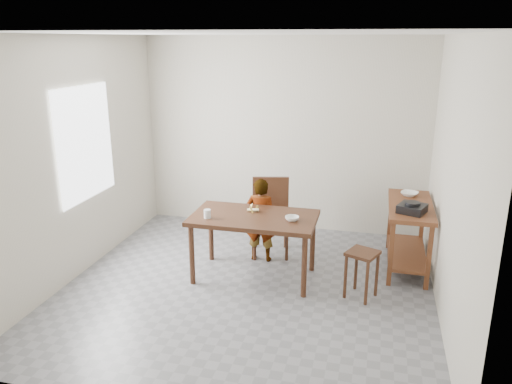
% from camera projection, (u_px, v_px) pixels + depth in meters
% --- Properties ---
extents(floor, '(4.00, 4.00, 0.04)m').
position_uv_depth(floor, '(247.00, 290.00, 5.54)').
color(floor, slate).
rests_on(floor, ground).
extents(ceiling, '(4.00, 4.00, 0.04)m').
position_uv_depth(ceiling, '(246.00, 31.00, 4.73)').
color(ceiling, white).
rests_on(ceiling, wall_back).
extents(wall_back, '(4.00, 0.04, 2.70)m').
position_uv_depth(wall_back, '(284.00, 135.00, 7.01)').
color(wall_back, beige).
rests_on(wall_back, ground).
extents(wall_front, '(4.00, 0.04, 2.70)m').
position_uv_depth(wall_front, '(167.00, 247.00, 3.26)').
color(wall_front, beige).
rests_on(wall_front, ground).
extents(wall_left, '(0.04, 4.00, 2.70)m').
position_uv_depth(wall_left, '(73.00, 160.00, 5.60)').
color(wall_left, beige).
rests_on(wall_left, ground).
extents(wall_right, '(0.04, 4.00, 2.70)m').
position_uv_depth(wall_right, '(455.00, 184.00, 4.67)').
color(wall_right, beige).
rests_on(wall_right, ground).
extents(window_pane, '(0.02, 1.10, 1.30)m').
position_uv_depth(window_pane, '(86.00, 143.00, 5.72)').
color(window_pane, white).
rests_on(window_pane, wall_left).
extents(dining_table, '(1.40, 0.80, 0.75)m').
position_uv_depth(dining_table, '(254.00, 247.00, 5.70)').
color(dining_table, '#3B2013').
rests_on(dining_table, floor).
extents(prep_counter, '(0.50, 1.20, 0.80)m').
position_uv_depth(prep_counter, '(408.00, 236.00, 5.95)').
color(prep_counter, '#5C301A').
rests_on(prep_counter, floor).
extents(child, '(0.39, 0.26, 1.05)m').
position_uv_depth(child, '(261.00, 220.00, 6.11)').
color(child, silver).
rests_on(child, floor).
extents(dining_chair, '(0.56, 0.56, 0.96)m').
position_uv_depth(dining_chair, '(271.00, 218.00, 6.29)').
color(dining_chair, '#3B2013').
rests_on(dining_chair, floor).
extents(stool, '(0.39, 0.39, 0.52)m').
position_uv_depth(stool, '(361.00, 274.00, 5.28)').
color(stool, '#3B2013').
rests_on(stool, floor).
extents(glass_tumbler, '(0.10, 0.10, 0.10)m').
position_uv_depth(glass_tumbler, '(207.00, 214.00, 5.51)').
color(glass_tumbler, silver).
rests_on(glass_tumbler, dining_table).
extents(small_bowl, '(0.19, 0.19, 0.05)m').
position_uv_depth(small_bowl, '(292.00, 218.00, 5.44)').
color(small_bowl, white).
rests_on(small_bowl, dining_table).
extents(banana, '(0.15, 0.11, 0.05)m').
position_uv_depth(banana, '(253.00, 209.00, 5.71)').
color(banana, yellow).
rests_on(banana, dining_table).
extents(serving_bowl, '(0.26, 0.26, 0.05)m').
position_uv_depth(serving_bowl, '(409.00, 194.00, 6.13)').
color(serving_bowl, white).
rests_on(serving_bowl, prep_counter).
extents(gas_burner, '(0.36, 0.36, 0.09)m').
position_uv_depth(gas_burner, '(412.00, 208.00, 5.54)').
color(gas_burner, black).
rests_on(gas_burner, prep_counter).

